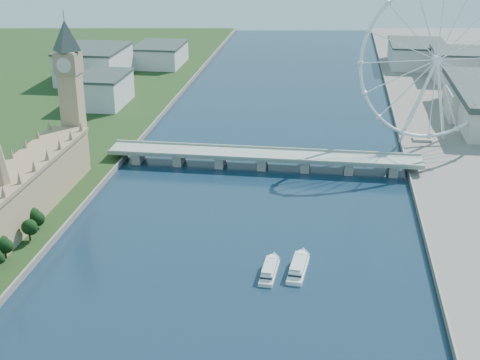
# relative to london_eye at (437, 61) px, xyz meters

# --- Properties ---
(parliament_range) EXTENTS (24.00, 200.00, 70.00)m
(parliament_range) POSITION_rel_london_eye_xyz_m (-247.98, -185.08, -49.04)
(parliament_range) COLOR tan
(parliament_range) RESTS_ON ground
(big_ben) EXTENTS (20.02, 20.02, 110.00)m
(big_ben) POSITION_rel_london_eye_xyz_m (-247.98, -77.08, -0.95)
(big_ben) COLOR tan
(big_ben) RESTS_ON ground
(westminster_bridge) EXTENTS (220.00, 22.00, 9.50)m
(westminster_bridge) POSITION_rel_london_eye_xyz_m (-119.98, -55.08, -60.89)
(westminster_bridge) COLOR gray
(westminster_bridge) RESTS_ON ground
(london_eye) EXTENTS (113.60, 39.12, 124.30)m
(london_eye) POSITION_rel_london_eye_xyz_m (0.00, 0.00, 0.00)
(london_eye) COLOR silver
(london_eye) RESTS_ON ground
(city_skyline) EXTENTS (505.00, 280.00, 32.00)m
(city_skyline) POSITION_rel_london_eye_xyz_m (-80.75, 205.00, -50.56)
(city_skyline) COLOR beige
(city_skyline) RESTS_ON ground
(tour_boat_near) EXTENTS (8.98, 29.05, 6.32)m
(tour_boat_near) POSITION_rel_london_eye_xyz_m (-100.74, -204.42, -67.52)
(tour_boat_near) COLOR silver
(tour_boat_near) RESTS_ON ground
(tour_boat_far) EXTENTS (10.98, 31.93, 6.93)m
(tour_boat_far) POSITION_rel_london_eye_xyz_m (-86.62, -199.86, -67.52)
(tour_boat_far) COLOR white
(tour_boat_far) RESTS_ON ground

